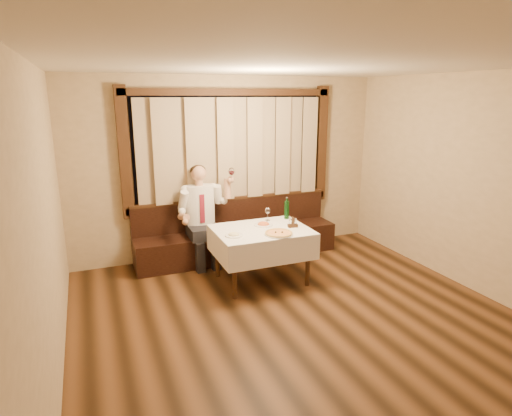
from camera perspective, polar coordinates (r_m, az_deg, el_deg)
name	(u,v)px	position (r m, az deg, el deg)	size (l,w,h in m)	color
room	(286,185)	(4.95, 4.00, 3.03)	(5.01, 6.01, 2.81)	black
banquette	(237,238)	(6.83, -2.58, -3.95)	(3.20, 0.61, 0.94)	black
dining_table	(261,236)	(5.81, 0.74, -3.80)	(1.27, 0.97, 0.76)	#301F0D
pizza	(279,233)	(5.56, 3.05, -3.38)	(0.38, 0.38, 0.04)	white
pasta_red	(263,223)	(5.92, 1.01, -2.00)	(0.26, 0.26, 0.09)	white
pasta_cream	(234,233)	(5.50, -2.98, -3.41)	(0.23, 0.23, 0.08)	white
green_bottle	(287,210)	(6.23, 4.11, -0.21)	(0.07, 0.07, 0.32)	#0F4613
table_wine_glass	(268,211)	(6.11, 1.56, -0.43)	(0.07, 0.07, 0.20)	white
cruet_caddy	(293,224)	(5.86, 4.93, -2.09)	(0.14, 0.08, 0.14)	#301F0D
seated_man	(202,209)	(6.42, -7.26, -0.10)	(0.85, 0.64, 1.51)	black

